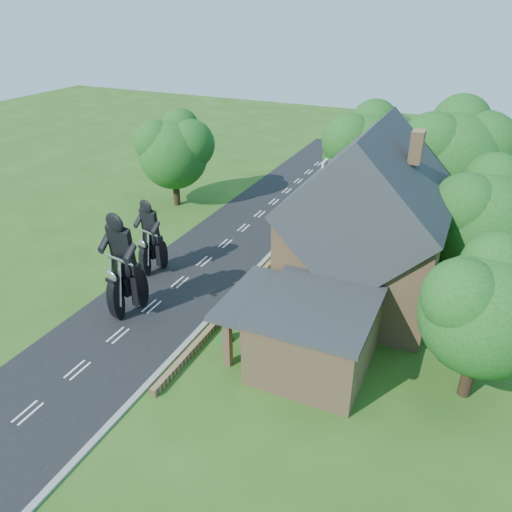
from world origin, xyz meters
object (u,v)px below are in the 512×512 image
at_px(motorcycle_lead, 129,298).
at_px(house, 366,230).
at_px(garden_wall, 256,279).
at_px(annex, 313,332).
at_px(motorcycle_follow, 154,261).

bearing_deg(motorcycle_lead, house, -137.85).
distance_m(garden_wall, house, 7.52).
height_order(annex, motorcycle_follow, annex).
relative_size(garden_wall, motorcycle_follow, 13.81).
height_order(garden_wall, motorcycle_follow, motorcycle_follow).
xyz_separation_m(garden_wall, annex, (5.57, -5.80, 1.57)).
distance_m(house, annex, 7.30).
bearing_deg(motorcycle_follow, motorcycle_lead, 121.90).
xyz_separation_m(garden_wall, motorcycle_lead, (-5.07, -5.93, 0.71)).
xyz_separation_m(garden_wall, house, (6.19, 1.00, 4.14)).
bearing_deg(annex, garden_wall, 133.84).
height_order(annex, motorcycle_lead, annex).
relative_size(motorcycle_lead, motorcycle_follow, 1.22).
bearing_deg(motorcycle_follow, house, -155.40).
bearing_deg(motorcycle_follow, garden_wall, -153.74).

